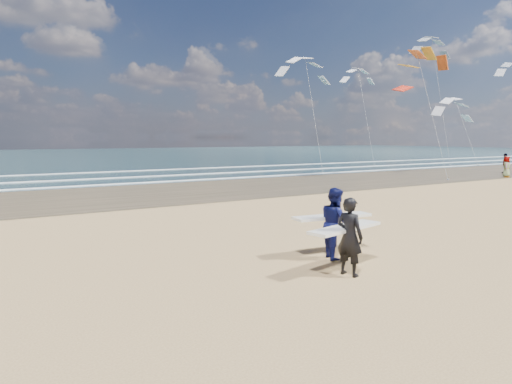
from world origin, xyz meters
TOP-DOWN VIEW (x-y plane):
  - wet_sand_strip at (20.00, 18.00)m, footprint 220.00×12.00m
  - ocean at (20.00, 72.00)m, footprint 220.00×100.00m
  - foam_breakers at (20.00, 28.10)m, footprint 220.00×11.70m
  - surfer_near at (1.00, 0.20)m, footprint 2.26×1.21m
  - surfer_far at (1.72, 1.47)m, footprint 2.25×1.28m
  - beachgoer_0 at (29.17, 12.60)m, footprint 0.92×0.76m
  - beachgoer_1 at (32.95, 14.90)m, footprint 1.09×0.76m
  - kite_0 at (23.83, 16.03)m, footprint 6.20×4.78m
  - kite_1 at (20.15, 25.58)m, footprint 5.83×4.74m
  - kite_2 at (39.64, 26.90)m, footprint 6.18×4.78m
  - kite_5 at (32.64, 31.47)m, footprint 4.94×4.64m
  - kite_7 at (41.66, 25.13)m, footprint 6.54×4.82m

SIDE VIEW (x-z plane):
  - wet_sand_strip at x=20.00m, z-range 0.00..0.01m
  - ocean at x=20.00m, z-range 0.00..0.02m
  - foam_breakers at x=20.00m, z-range 0.02..0.08m
  - beachgoer_0 at x=29.17m, z-range 0.00..1.62m
  - beachgoer_1 at x=32.95m, z-range 0.00..1.72m
  - surfer_near at x=1.00m, z-range 0.02..1.79m
  - surfer_far at x=1.72m, z-range 0.01..1.84m
  - kite_7 at x=41.66m, z-range 0.73..9.54m
  - kite_0 at x=23.83m, z-range 0.72..11.52m
  - kite_1 at x=20.15m, z-range 0.61..12.12m
  - kite_5 at x=32.64m, z-range 0.30..12.45m
  - kite_2 at x=39.64m, z-range 0.86..16.72m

